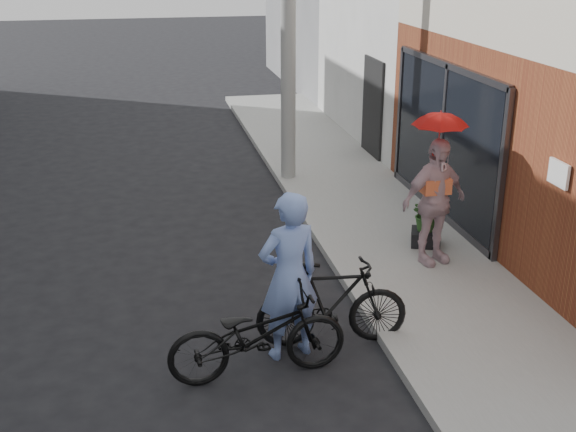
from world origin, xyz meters
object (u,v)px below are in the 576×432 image
object	(u,v)px
bike_left	(258,335)
planter	(426,237)
officer	(289,276)
bike_right	(332,303)
kimono_woman	(434,202)

from	to	relation	value
bike_left	planter	size ratio (longest dim) A/B	4.55
bike_left	planter	bearing A→B (deg)	-50.49
officer	bike_left	distance (m)	0.72
bike_right	officer	bearing A→B (deg)	108.16
officer	bike_left	xyz separation A→B (m)	(-0.42, -0.36, -0.47)
officer	bike_left	bearing A→B (deg)	27.63
bike_left	bike_right	xyz separation A→B (m)	(0.95, 0.48, 0.02)
officer	bike_right	size ratio (longest dim) A/B	1.11
bike_right	planter	size ratio (longest dim) A/B	4.14
kimono_woman	bike_left	bearing A→B (deg)	-159.58
bike_left	planter	distance (m)	4.13
bike_left	officer	bearing A→B (deg)	-52.03
bike_left	bike_right	size ratio (longest dim) A/B	1.10
officer	bike_right	distance (m)	0.71
bike_left	kimono_woman	xyz separation A→B (m)	(2.86, 2.19, 0.52)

